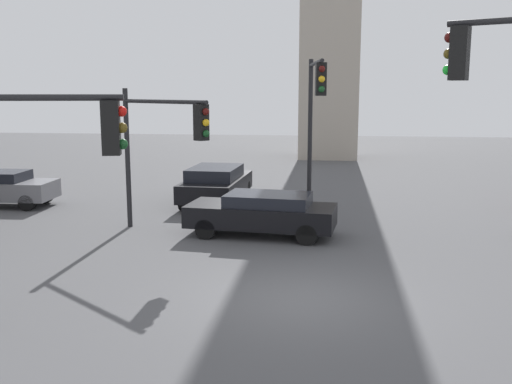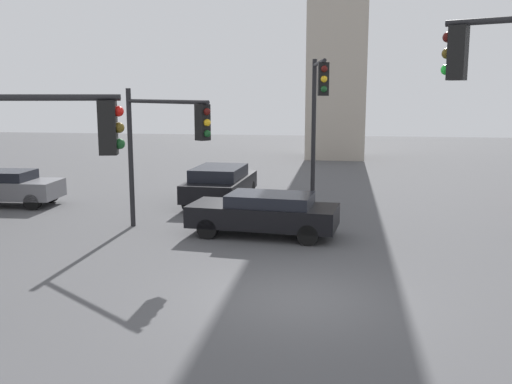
{
  "view_description": "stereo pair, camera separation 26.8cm",
  "coord_description": "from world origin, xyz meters",
  "views": [
    {
      "loc": [
        0.56,
        -11.87,
        4.43
      ],
      "look_at": [
        -1.22,
        2.18,
        1.95
      ],
      "focal_mm": 40.33,
      "sensor_mm": 36.0,
      "label": 1
    },
    {
      "loc": [
        0.83,
        -11.83,
        4.43
      ],
      "look_at": [
        -1.22,
        2.18,
        1.95
      ],
      "focal_mm": 40.33,
      "sensor_mm": 36.0,
      "label": 2
    }
  ],
  "objects": [
    {
      "name": "car_0",
      "position": [
        -3.88,
        10.47,
        0.79
      ],
      "size": [
        2.27,
        4.87,
        1.49
      ],
      "rotation": [
        0.0,
        0.0,
        1.53
      ],
      "color": "black",
      "rests_on": "ground_plane"
    },
    {
      "name": "car_4",
      "position": [
        -12.07,
        8.78,
        0.74
      ],
      "size": [
        4.04,
        1.96,
        1.37
      ],
      "rotation": [
        0.0,
        0.0,
        0.04
      ],
      "color": "slate",
      "rests_on": "ground_plane"
    },
    {
      "name": "car_2",
      "position": [
        -1.43,
        5.43,
        0.72
      ],
      "size": [
        4.72,
        2.31,
        1.33
      ],
      "rotation": [
        0.0,
        0.0,
        3.04
      ],
      "color": "black",
      "rests_on": "ground_plane"
    },
    {
      "name": "traffic_light_3",
      "position": [
        0.07,
        7.6,
        3.96
      ],
      "size": [
        0.66,
        3.25,
        5.56
      ],
      "rotation": [
        0.0,
        0.0,
        -1.43
      ],
      "color": "black",
      "rests_on": "ground_plane"
    },
    {
      "name": "ground_plane",
      "position": [
        0.0,
        0.0,
        0.0
      ],
      "size": [
        94.07,
        94.07,
        0.0
      ],
      "primitive_type": "plane",
      "color": "#4C4C4F"
    },
    {
      "name": "traffic_light_2",
      "position": [
        -4.77,
        -2.06,
        3.27
      ],
      "size": [
        3.24,
        1.0,
        4.65
      ],
      "rotation": [
        0.0,
        0.0,
        0.25
      ],
      "color": "black",
      "rests_on": "ground_plane"
    },
    {
      "name": "traffic_light_4",
      "position": [
        -4.37,
        4.89,
        3.18
      ],
      "size": [
        3.31,
        2.55,
        4.53
      ],
      "rotation": [
        0.0,
        0.0,
        -0.65
      ],
      "color": "black",
      "rests_on": "ground_plane"
    }
  ]
}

